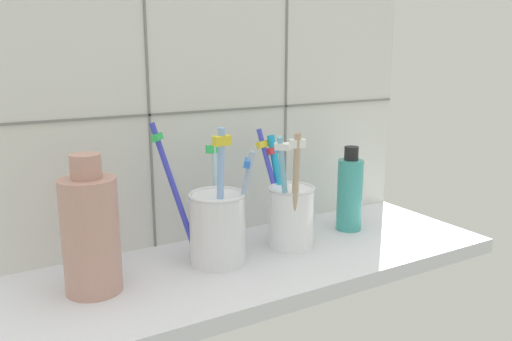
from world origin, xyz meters
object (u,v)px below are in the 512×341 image
ceramic_vase (91,232)px  soap_bottle (350,193)px  toothbrush_cup_right (290,212)px  toothbrush_cup_left (217,224)px

ceramic_vase → soap_bottle: (38.20, 1.48, -1.26)cm
toothbrush_cup_right → ceramic_vase: toothbrush_cup_right is taller
toothbrush_cup_left → ceramic_vase: bearing=-179.0°
toothbrush_cup_left → soap_bottle: 22.67cm
toothbrush_cup_left → ceramic_vase: (-15.58, -0.27, 1.82)cm
soap_bottle → toothbrush_cup_right: bearing=-174.0°
toothbrush_cup_left → toothbrush_cup_right: (11.14, -0.00, -0.20)cm
toothbrush_cup_left → toothbrush_cup_right: size_ratio=1.09×
toothbrush_cup_right → soap_bottle: size_ratio=1.29×
toothbrush_cup_left → ceramic_vase: toothbrush_cup_left is taller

